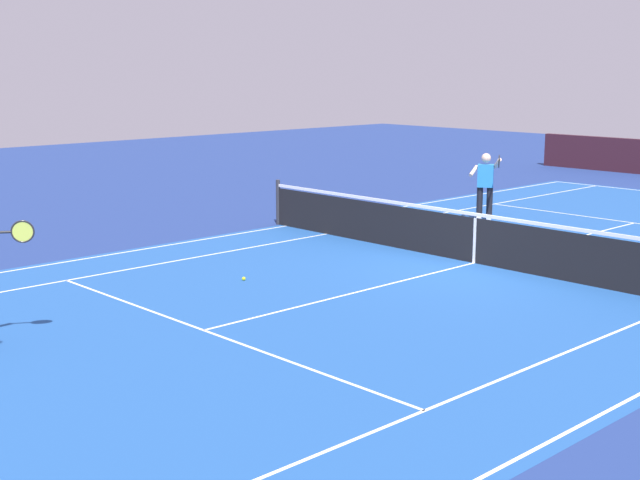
# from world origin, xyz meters

# --- Properties ---
(ground_plane) EXTENTS (60.00, 60.00, 0.00)m
(ground_plane) POSITION_xyz_m (0.00, 0.00, 0.00)
(ground_plane) COLOR navy
(court_slab) EXTENTS (24.20, 11.40, 0.00)m
(court_slab) POSITION_xyz_m (0.00, 0.00, 0.00)
(court_slab) COLOR #1E4C93
(court_slab) RESTS_ON ground_plane
(court_line_markings) EXTENTS (23.85, 11.05, 0.01)m
(court_line_markings) POSITION_xyz_m (0.00, 0.00, 0.00)
(court_line_markings) COLOR white
(court_line_markings) RESTS_ON ground_plane
(tennis_net) EXTENTS (0.10, 11.70, 1.08)m
(tennis_net) POSITION_xyz_m (0.00, 0.00, 0.49)
(tennis_net) COLOR #2D2D33
(tennis_net) RESTS_ON ground_plane
(tennis_player_far) EXTENTS (0.81, 1.04, 1.70)m
(tennis_player_far) POSITION_xyz_m (-4.09, -2.75, 0.93)
(tennis_player_far) COLOR black
(tennis_player_far) RESTS_ON ground_plane
(tennis_ball) EXTENTS (0.07, 0.07, 0.07)m
(tennis_ball) POSITION_xyz_m (4.11, -1.95, 0.03)
(tennis_ball) COLOR #CCE01E
(tennis_ball) RESTS_ON ground_plane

